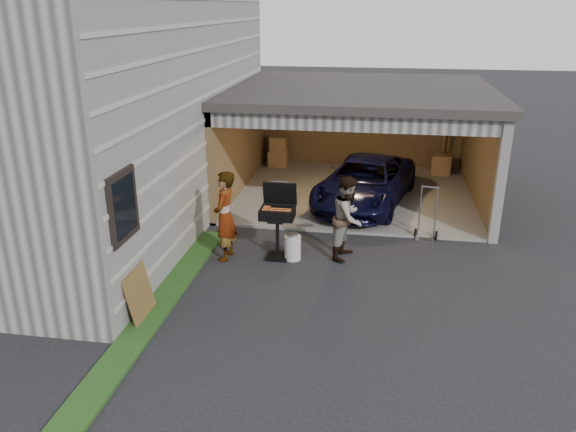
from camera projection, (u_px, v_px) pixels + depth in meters
The scene contains 11 objects.
ground at pixel (291, 308), 9.61m from camera, with size 80.00×80.00×0.00m, color black.
house at pixel (67, 101), 13.24m from camera, with size 7.00×11.00×5.50m, color #474744.
groundcover_strip at pixel (143, 326), 9.02m from camera, with size 0.50×8.00×0.06m, color #193814.
garage at pixel (359, 124), 15.10m from camera, with size 6.80×6.30×2.90m.
minivan at pixel (365, 184), 14.31m from camera, with size 1.94×4.21×1.17m, color black.
woman at pixel (225, 216), 11.20m from camera, with size 0.67×0.44×1.84m, color #97A1BE.
man at pixel (348, 218), 11.30m from camera, with size 0.83×0.65×1.71m, color #4C281E.
bbq_grill at pixel (278, 216), 11.26m from camera, with size 0.69×0.60×1.53m.
propane_tank at pixel (293, 248), 11.39m from camera, with size 0.34×0.34×0.51m, color silver.
plywood_panel at pixel (140, 295), 9.17m from camera, with size 0.04×0.78×0.87m, color brown.
hand_truck at pixel (426, 229), 12.36m from camera, with size 0.53×0.44×1.23m.
Camera 1 is at (1.32, -8.33, 4.88)m, focal length 35.00 mm.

